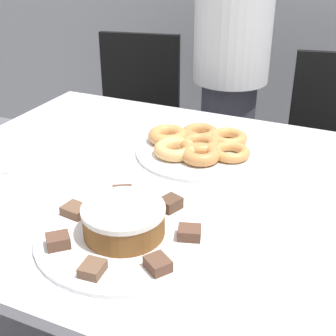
{
  "coord_description": "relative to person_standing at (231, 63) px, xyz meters",
  "views": [
    {
      "loc": [
        0.42,
        -1.0,
        1.33
      ],
      "look_at": [
        -0.01,
        -0.03,
        0.79
      ],
      "focal_mm": 50.0,
      "sensor_mm": 36.0,
      "label": 1
    }
  ],
  "objects": [
    {
      "name": "table",
      "position": [
        0.12,
        -0.83,
        -0.19
      ],
      "size": [
        1.42,
        1.08,
        0.73
      ],
      "color": "silver",
      "rests_on": "ground_plane"
    },
    {
      "name": "person_standing",
      "position": [
        0.0,
        0.0,
        0.0
      ],
      "size": [
        0.31,
        0.31,
        1.58
      ],
      "color": "#383842",
      "rests_on": "ground_plane"
    },
    {
      "name": "office_chair_left",
      "position": [
        -0.49,
        0.04,
        -0.42
      ],
      "size": [
        0.52,
        0.52,
        0.88
      ],
      "rotation": [
        0.0,
        0.0,
        0.21
      ],
      "color": "black",
      "rests_on": "ground_plane"
    },
    {
      "name": "office_chair_right",
      "position": [
        0.46,
        0.04,
        -0.42
      ],
      "size": [
        0.52,
        0.52,
        0.88
      ],
      "rotation": [
        0.0,
        0.0,
        0.21
      ],
      "color": "black",
      "rests_on": "ground_plane"
    },
    {
      "name": "plate_cake",
      "position": [
        0.11,
        -1.1,
        -0.11
      ],
      "size": [
        0.39,
        0.39,
        0.01
      ],
      "color": "white",
      "rests_on": "table"
    },
    {
      "name": "plate_donuts",
      "position": [
        0.11,
        -0.63,
        -0.11
      ],
      "size": [
        0.38,
        0.38,
        0.01
      ],
      "color": "white",
      "rests_on": "table"
    },
    {
      "name": "frosted_cake",
      "position": [
        0.11,
        -1.1,
        -0.07
      ],
      "size": [
        0.18,
        0.18,
        0.07
      ],
      "color": "brown",
      "rests_on": "plate_cake"
    },
    {
      "name": "lamington_0",
      "position": [
        0.12,
        -1.24,
        -0.09
      ],
      "size": [
        0.05,
        0.05,
        0.02
      ],
      "rotation": [
        0.0,
        0.0,
        4.8
      ],
      "color": "brown",
      "rests_on": "plate_cake"
    },
    {
      "name": "lamington_1",
      "position": [
        0.23,
        -1.18,
        -0.09
      ],
      "size": [
        0.06,
        0.06,
        0.02
      ],
      "rotation": [
        0.0,
        0.0,
        5.69
      ],
      "color": "brown",
      "rests_on": "plate_cake"
    },
    {
      "name": "lamington_2",
      "position": [
        0.24,
        -1.06,
        -0.09
      ],
      "size": [
        0.06,
        0.05,
        0.02
      ],
      "rotation": [
        0.0,
        0.0,
        6.59
      ],
      "color": "brown",
      "rests_on": "plate_cake"
    },
    {
      "name": "lamington_3",
      "position": [
        0.16,
        -0.97,
        -0.09
      ],
      "size": [
        0.06,
        0.06,
        0.03
      ],
      "rotation": [
        0.0,
        0.0,
        7.49
      ],
      "color": "#513828",
      "rests_on": "plate_cake"
    },
    {
      "name": "lamington_4",
      "position": [
        0.04,
        -0.98,
        -0.09
      ],
      "size": [
        0.07,
        0.07,
        0.03
      ],
      "rotation": [
        0.0,
        0.0,
        8.39
      ],
      "color": "brown",
      "rests_on": "plate_cake"
    },
    {
      "name": "lamington_5",
      "position": [
        -0.03,
        -1.08,
        -0.09
      ],
      "size": [
        0.06,
        0.05,
        0.02
      ],
      "rotation": [
        0.0,
        0.0,
        9.28
      ],
      "color": "brown",
      "rests_on": "plate_cake"
    },
    {
      "name": "lamington_6",
      "position": [
        0.0,
        -1.2,
        -0.09
      ],
      "size": [
        0.06,
        0.06,
        0.03
      ],
      "rotation": [
        0.0,
        0.0,
        10.18
      ],
      "color": "brown",
      "rests_on": "plate_cake"
    },
    {
      "name": "donut_0",
      "position": [
        0.11,
        -0.63,
        -0.08
      ],
      "size": [
        0.12,
        0.12,
        0.04
      ],
      "color": "#C68447",
      "rests_on": "plate_donuts"
    },
    {
      "name": "donut_1",
      "position": [
        0.07,
        -0.54,
        -0.09
      ],
      "size": [
        0.12,
        0.12,
        0.03
      ],
      "color": "#C68447",
      "rests_on": "plate_donuts"
    },
    {
      "name": "donut_2",
      "position": [
        -0.01,
        -0.62,
        -0.08
      ],
      "size": [
        0.12,
        0.12,
        0.04
      ],
      "color": "#D18E4C",
      "rests_on": "plate_donuts"
    },
    {
      "name": "donut_3",
      "position": [
        0.05,
        -0.69,
        -0.08
      ],
      "size": [
        0.12,
        0.12,
        0.04
      ],
      "color": "#E5AD66",
      "rests_on": "plate_donuts"
    },
    {
      "name": "donut_4",
      "position": [
        0.13,
        -0.7,
        -0.08
      ],
      "size": [
        0.11,
        0.11,
        0.04
      ],
      "color": "#C68447",
      "rests_on": "plate_donuts"
    },
    {
      "name": "donut_5",
      "position": [
        0.2,
        -0.64,
        -0.09
      ],
      "size": [
        0.11,
        0.11,
        0.03
      ],
      "color": "#D18E4C",
      "rests_on": "plate_donuts"
    },
    {
      "name": "donut_6",
      "position": [
        0.17,
        -0.55,
        -0.09
      ],
      "size": [
        0.12,
        0.12,
        0.03
      ],
      "color": "#D18E4C",
      "rests_on": "plate_donuts"
    }
  ]
}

